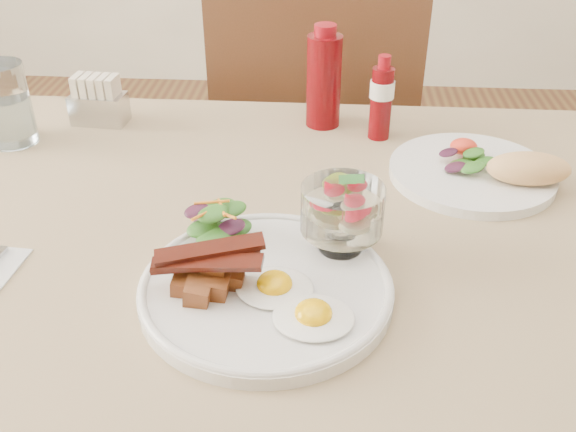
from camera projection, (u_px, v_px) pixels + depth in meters
name	position (u px, v px, depth m)	size (l,w,h in m)	color
table	(297.00, 297.00, 0.84)	(1.33, 0.88, 0.75)	#522D19
chair_far	(314.00, 158.00, 1.48)	(0.42, 0.42, 0.93)	#522D19
main_plate	(266.00, 289.00, 0.71)	(0.28, 0.28, 0.02)	white
fried_eggs	(293.00, 300.00, 0.67)	(0.14, 0.13, 0.02)	white
bacon_potato_pile	(207.00, 272.00, 0.68)	(0.12, 0.07, 0.05)	brown
side_salad	(217.00, 223.00, 0.77)	(0.09, 0.08, 0.04)	#224913
fruit_cup	(342.00, 209.00, 0.73)	(0.10, 0.10, 0.10)	white
second_plate	(485.00, 170.00, 0.92)	(0.25, 0.24, 0.06)	white
ketchup_bottle	(324.00, 79.00, 1.05)	(0.06, 0.06, 0.17)	#560408
hot_sauce_bottle	(381.00, 99.00, 1.01)	(0.05, 0.05, 0.14)	#560408
sugar_caddy	(98.00, 102.00, 1.08)	(0.09, 0.06, 0.08)	#BABABF
water_glass	(7.00, 109.00, 1.00)	(0.08, 0.08, 0.13)	white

